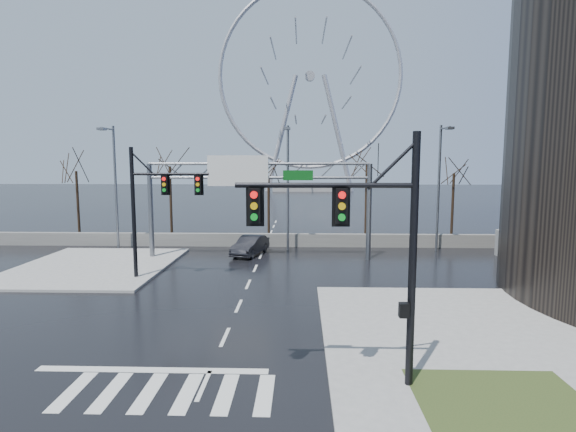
{
  "coord_description": "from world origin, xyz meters",
  "views": [
    {
      "loc": [
        3.11,
        -17.51,
        7.08
      ],
      "look_at": [
        2.32,
        8.32,
        4.0
      ],
      "focal_mm": 28.0,
      "sensor_mm": 36.0,
      "label": 1
    }
  ],
  "objects_px": {
    "ferris_wheel": "(310,84)",
    "car": "(250,245)",
    "sign_gantry": "(254,189)",
    "signal_mast_near": "(369,236)",
    "signal_mast_far": "(152,200)"
  },
  "relations": [
    {
      "from": "sign_gantry",
      "to": "car",
      "type": "bearing_deg",
      "value": 107.18
    },
    {
      "from": "signal_mast_far",
      "to": "ferris_wheel",
      "type": "distance_m",
      "value": 89.3
    },
    {
      "from": "signal_mast_near",
      "to": "signal_mast_far",
      "type": "xyz_separation_m",
      "value": [
        -11.01,
        13.0,
        -0.04
      ]
    },
    {
      "from": "signal_mast_far",
      "to": "sign_gantry",
      "type": "relative_size",
      "value": 0.49
    },
    {
      "from": "sign_gantry",
      "to": "ferris_wheel",
      "type": "distance_m",
      "value": 82.91
    },
    {
      "from": "ferris_wheel",
      "to": "car",
      "type": "height_order",
      "value": "ferris_wheel"
    },
    {
      "from": "signal_mast_far",
      "to": "car",
      "type": "xyz_separation_m",
      "value": [
        5.02,
        7.53,
        -4.1
      ]
    },
    {
      "from": "signal_mast_far",
      "to": "ferris_wheel",
      "type": "bearing_deg",
      "value": 82.8
    },
    {
      "from": "signal_mast_near",
      "to": "ferris_wheel",
      "type": "bearing_deg",
      "value": 90.08
    },
    {
      "from": "signal_mast_near",
      "to": "sign_gantry",
      "type": "xyz_separation_m",
      "value": [
        -5.52,
        19.0,
        0.31
      ]
    },
    {
      "from": "signal_mast_near",
      "to": "signal_mast_far",
      "type": "distance_m",
      "value": 17.03
    },
    {
      "from": "ferris_wheel",
      "to": "car",
      "type": "xyz_separation_m",
      "value": [
        -5.85,
        -78.51,
        -25.4
      ]
    },
    {
      "from": "sign_gantry",
      "to": "ferris_wheel",
      "type": "xyz_separation_m",
      "value": [
        5.38,
        80.04,
        20.95
      ]
    },
    {
      "from": "sign_gantry",
      "to": "signal_mast_near",
      "type": "bearing_deg",
      "value": -73.81
    },
    {
      "from": "ferris_wheel",
      "to": "signal_mast_near",
      "type": "bearing_deg",
      "value": -89.92
    }
  ]
}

